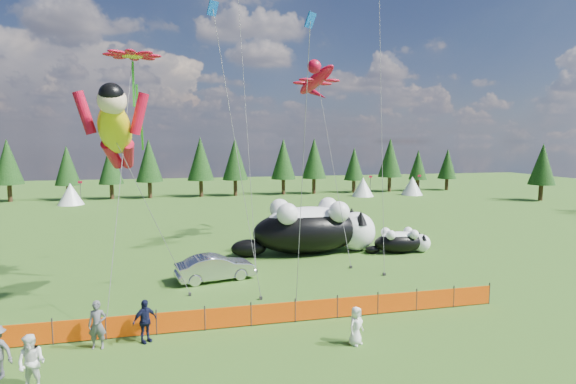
{
  "coord_description": "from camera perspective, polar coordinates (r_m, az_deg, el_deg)",
  "views": [
    {
      "loc": [
        -3.69,
        -21.86,
        8.1
      ],
      "look_at": [
        2.29,
        4.0,
        5.1
      ],
      "focal_mm": 28.0,
      "sensor_mm": 36.0,
      "label": 1
    }
  ],
  "objects": [
    {
      "name": "spectator_c",
      "position": [
        19.71,
        -17.73,
        -15.33
      ],
      "size": [
        1.16,
        1.02,
        1.78
      ],
      "primitive_type": "imported",
      "rotation": [
        0.0,
        0.0,
        0.59
      ],
      "color": "black",
      "rests_on": "ground"
    },
    {
      "name": "tree_line",
      "position": [
        67.09,
        -9.85,
        2.84
      ],
      "size": [
        90.0,
        4.0,
        8.0
      ],
      "primitive_type": null,
      "color": "black",
      "rests_on": "ground"
    },
    {
      "name": "safety_fence",
      "position": [
        20.67,
        -1.88,
        -15.12
      ],
      "size": [
        22.06,
        0.06,
        1.1
      ],
      "color": "#262626",
      "rests_on": "ground"
    },
    {
      "name": "spectator_e",
      "position": [
        18.88,
        8.63,
        -16.46
      ],
      "size": [
        0.9,
        0.82,
        1.55
      ],
      "primitive_type": "imported",
      "rotation": [
        0.0,
        0.0,
        0.56
      ],
      "color": "white",
      "rests_on": "ground"
    },
    {
      "name": "flower_kite",
      "position": [
        25.04,
        -19.15,
        15.71
      ],
      "size": [
        3.52,
        7.41,
        13.53
      ],
      "color": "#B80925",
      "rests_on": "ground"
    },
    {
      "name": "diamond_kite_d",
      "position": [
        34.55,
        -6.31,
        22.97
      ],
      "size": [
        0.66,
        6.94,
        20.06
      ],
      "color": "#0B8D8A",
      "rests_on": "ground"
    },
    {
      "name": "car",
      "position": [
        26.97,
        -9.2,
        -9.44
      ],
      "size": [
        4.8,
        2.52,
        1.51
      ],
      "primitive_type": "imported",
      "rotation": [
        0.0,
        0.0,
        1.78
      ],
      "color": "silver",
      "rests_on": "ground"
    },
    {
      "name": "ground",
      "position": [
        23.61,
        -3.32,
        -13.63
      ],
      "size": [
        160.0,
        160.0,
        0.0
      ],
      "primitive_type": "plane",
      "color": "#173C0B",
      "rests_on": "ground"
    },
    {
      "name": "superhero_kite",
      "position": [
        22.2,
        -21.1,
        7.34
      ],
      "size": [
        5.53,
        4.99,
        11.09
      ],
      "color": "#D6BB0B",
      "rests_on": "ground"
    },
    {
      "name": "spectator_b",
      "position": [
        17.66,
        -29.82,
        -18.33
      ],
      "size": [
        1.04,
        0.78,
        1.89
      ],
      "primitive_type": "imported",
      "rotation": [
        0.0,
        0.0,
        -0.29
      ],
      "color": "white",
      "rests_on": "ground"
    },
    {
      "name": "diamond_kite_c",
      "position": [
        21.29,
        2.74,
        18.9
      ],
      "size": [
        1.03,
        0.87,
        14.16
      ],
      "color": "blue",
      "rests_on": "ground"
    },
    {
      "name": "gecko_kite",
      "position": [
        35.9,
        3.59,
        13.98
      ],
      "size": [
        5.12,
        11.47,
        15.09
      ],
      "color": "#B80925",
      "rests_on": "ground"
    },
    {
      "name": "cat_large",
      "position": [
        32.77,
        3.28,
        -4.56
      ],
      "size": [
        10.79,
        3.94,
        3.9
      ],
      "rotation": [
        0.0,
        0.0,
        0.02
      ],
      "color": "black",
      "rests_on": "ground"
    },
    {
      "name": "cat_small",
      "position": [
        34.0,
        14.24,
        -6.07
      ],
      "size": [
        4.95,
        2.06,
        1.79
      ],
      "rotation": [
        0.0,
        0.0,
        -0.09
      ],
      "color": "black",
      "rests_on": "ground"
    },
    {
      "name": "spectator_a",
      "position": [
        19.77,
        -23.06,
        -15.26
      ],
      "size": [
        0.75,
        0.54,
        1.91
      ],
      "primitive_type": "imported",
      "rotation": [
        0.0,
        0.0,
        -0.12
      ],
      "color": "#56565B",
      "rests_on": "ground"
    },
    {
      "name": "festival_tents",
      "position": [
        63.94,
        0.34,
        0.43
      ],
      "size": [
        50.0,
        3.2,
        2.8
      ],
      "primitive_type": null,
      "color": "white",
      "rests_on": "ground"
    },
    {
      "name": "diamond_kite_a",
      "position": [
        26.88,
        -9.31,
        20.79
      ],
      "size": [
        2.51,
        4.51,
        16.41
      ],
      "color": "blue",
      "rests_on": "ground"
    }
  ]
}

